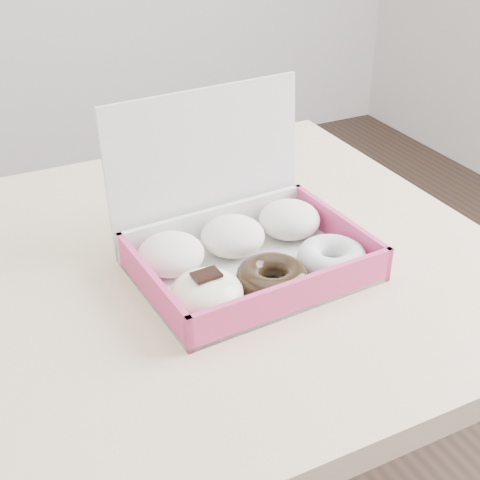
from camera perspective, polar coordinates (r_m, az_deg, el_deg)
name	(u,v)px	position (r m, az deg, el deg)	size (l,w,h in m)	color
table	(91,331)	(0.98, -12.61, -7.63)	(1.20, 0.80, 0.75)	#D3B18B
donut_box	(243,245)	(0.93, 0.26, -0.45)	(0.32, 0.27, 0.23)	silver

